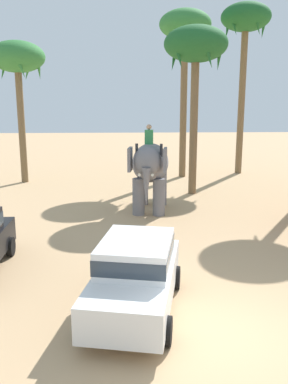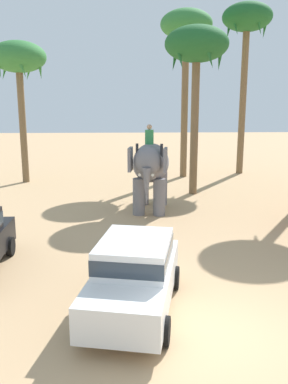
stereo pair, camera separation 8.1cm
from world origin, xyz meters
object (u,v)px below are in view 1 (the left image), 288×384
at_px(palm_tree_far_back, 185,31).
at_px(palm_tree_leaning_seaward, 245,25).
at_px(car_sedan_foreground, 136,272).
at_px(palm_tree_left_of_road, 17,61).
at_px(elephant_with_mahout, 150,167).
at_px(palm_tree_behind_elephant, 196,49).

height_order(palm_tree_far_back, palm_tree_leaning_seaward, palm_tree_leaning_seaward).
xyz_separation_m(car_sedan_foreground, palm_tree_leaning_seaward, (7.66, 18.64, 8.74)).
bearing_deg(palm_tree_left_of_road, palm_tree_leaning_seaward, 10.51).
height_order(elephant_with_mahout, palm_tree_far_back, palm_tree_far_back).
bearing_deg(palm_tree_behind_elephant, palm_tree_far_back, 87.85).
distance_m(car_sedan_foreground, palm_tree_far_back, 19.58).
bearing_deg(palm_tree_far_back, car_sedan_foreground, -101.56).
distance_m(palm_tree_behind_elephant, palm_tree_left_of_road, 10.43).
relative_size(elephant_with_mahout, palm_tree_leaning_seaward, 0.36).
height_order(elephant_with_mahout, palm_tree_behind_elephant, palm_tree_behind_elephant).
bearing_deg(palm_tree_far_back, palm_tree_left_of_road, -171.88).
xyz_separation_m(elephant_with_mahout, palm_tree_behind_elephant, (2.49, 3.49, 5.37)).
xyz_separation_m(car_sedan_foreground, palm_tree_far_back, (3.57, 17.46, 8.12)).
height_order(elephant_with_mahout, palm_tree_left_of_road, palm_tree_left_of_road).
distance_m(palm_tree_far_back, palm_tree_leaning_seaward, 4.30).
distance_m(palm_tree_left_of_road, palm_tree_far_back, 10.22).
bearing_deg(elephant_with_mahout, palm_tree_behind_elephant, 54.43).
bearing_deg(palm_tree_behind_elephant, palm_tree_left_of_road, 159.16).
distance_m(elephant_with_mahout, palm_tree_left_of_road, 11.43).
relative_size(palm_tree_far_back, palm_tree_leaning_seaward, 0.94).
xyz_separation_m(car_sedan_foreground, palm_tree_left_of_road, (-6.36, 16.04, 6.20)).
xyz_separation_m(elephant_with_mahout, palm_tree_far_back, (2.68, 8.61, 7.06)).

